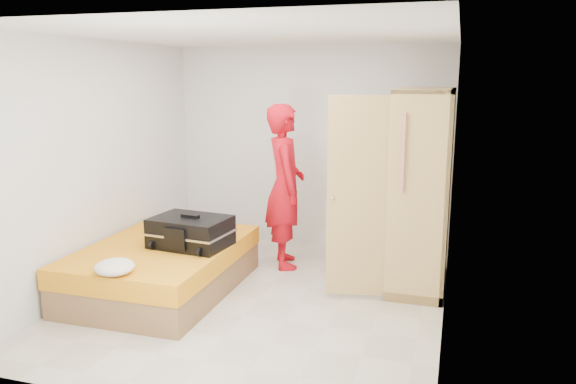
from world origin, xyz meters
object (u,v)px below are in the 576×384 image
(round_cushion, at_px, (115,267))
(bed, at_px, (163,268))
(person, at_px, (285,186))
(wardrobe, at_px, (416,195))
(suitcase, at_px, (191,232))

(round_cushion, bearing_deg, bed, 92.63)
(person, bearing_deg, bed, 115.31)
(wardrobe, distance_m, round_cushion, 3.10)
(wardrobe, distance_m, person, 1.54)
(wardrobe, bearing_deg, suitcase, -158.29)
(wardrobe, height_order, suitcase, wardrobe)
(bed, relative_size, wardrobe, 0.96)
(person, xyz_separation_m, round_cushion, (-0.94, -2.06, -0.39))
(bed, distance_m, wardrobe, 2.77)
(person, height_order, suitcase, person)
(bed, height_order, wardrobe, wardrobe)
(wardrobe, height_order, person, wardrobe)
(bed, relative_size, suitcase, 2.41)
(person, xyz_separation_m, suitcase, (-0.68, -1.11, -0.31))
(wardrobe, xyz_separation_m, round_cushion, (-2.46, -1.83, -0.43))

